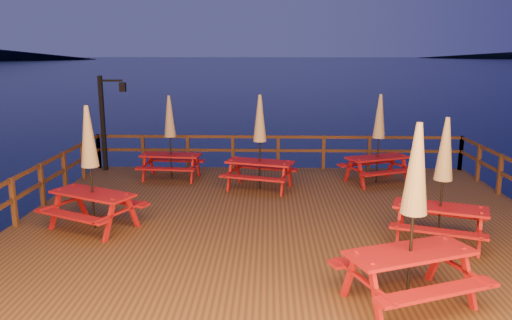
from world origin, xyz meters
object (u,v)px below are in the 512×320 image
object	(u,v)px
lamp_post	(107,114)
picnic_table_0	(379,137)
picnic_table_2	(90,166)
picnic_table_1	(260,141)

from	to	relation	value
lamp_post	picnic_table_0	distance (m)	8.35
picnic_table_2	lamp_post	bearing A→B (deg)	130.33
lamp_post	picnic_table_1	world-z (taller)	lamp_post
lamp_post	picnic_table_1	xyz separation A→B (m)	(4.84, -2.09, -0.44)
picnic_table_0	picnic_table_2	world-z (taller)	picnic_table_2
picnic_table_0	picnic_table_2	bearing A→B (deg)	-173.65
picnic_table_0	picnic_table_1	distance (m)	3.47
picnic_table_2	picnic_table_1	bearing A→B (deg)	68.71
lamp_post	picnic_table_0	bearing A→B (deg)	-9.28
picnic_table_1	picnic_table_2	world-z (taller)	picnic_table_2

